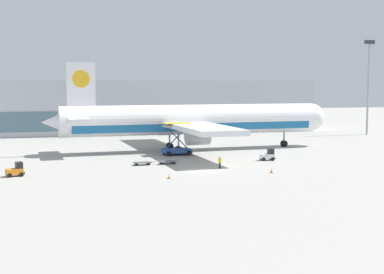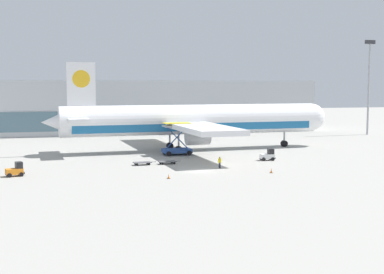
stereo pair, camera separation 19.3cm
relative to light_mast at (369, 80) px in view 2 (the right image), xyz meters
name	(u,v)px [view 2 (the right image)]	position (x,y,z in m)	size (l,w,h in m)	color
ground_plane	(200,171)	(-58.10, -46.52, -14.04)	(400.00, 400.00, 0.00)	#9E9B93
terminal_building	(150,107)	(-53.37, 22.33, -7.05)	(90.00, 18.20, 14.00)	#B2B7BC
light_mast	(369,80)	(0.00, 0.00, 0.00)	(2.80, 0.50, 24.37)	#9EA0A5
airplane_main	(191,121)	(-53.08, -21.32, -8.20)	(58.10, 48.36, 17.00)	white
scissor_lift_loader	(177,143)	(-57.28, -27.55, -11.82)	(5.36, 3.62, 5.93)	#284C99
baggage_tug_foreground	(268,155)	(-43.80, -38.52, -13.16)	(2.56, 1.81, 2.00)	silver
baggage_tug_mid	(16,170)	(-84.49, -44.56, -13.16)	(2.72, 2.17, 2.00)	orange
baggage_dolly_lead	(142,163)	(-65.47, -38.46, -13.65)	(3.76, 1.75, 0.48)	#56565B
baggage_dolly_second	(167,162)	(-61.34, -38.39, -13.65)	(3.76, 1.75, 0.48)	#56565B
ground_crew_near	(220,161)	(-54.47, -44.92, -12.94)	(0.53, 0.34, 1.85)	black
traffic_cone_near	(271,171)	(-48.44, -50.95, -13.70)	(0.40, 0.40, 0.69)	black
traffic_cone_far	(169,176)	(-64.00, -51.89, -13.73)	(0.40, 0.40, 0.64)	black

